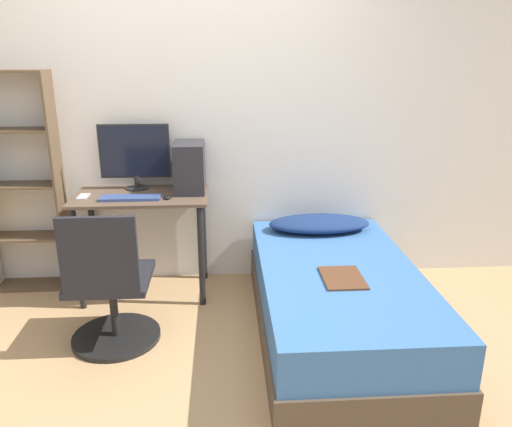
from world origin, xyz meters
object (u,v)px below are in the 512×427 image
object	(u,v)px
monitor	(135,154)
keyboard	(130,198)
pc_tower	(190,167)
bed	(337,300)
office_chair	(110,295)

from	to	relation	value
monitor	keyboard	xyz separation A→B (m)	(-0.00, -0.28, -0.25)
monitor	keyboard	size ratio (longest dim) A/B	1.24
monitor	pc_tower	distance (m)	0.42
bed	monitor	xyz separation A→B (m)	(-1.36, 0.83, 0.80)
bed	pc_tower	distance (m)	1.41
bed	keyboard	bearing A→B (deg)	158.04
bed	pc_tower	size ratio (longest dim) A/B	5.22
office_chair	bed	world-z (taller)	office_chair
office_chair	keyboard	xyz separation A→B (m)	(0.05, 0.60, 0.44)
office_chair	monitor	bearing A→B (deg)	86.39
office_chair	monitor	distance (m)	1.12
keyboard	pc_tower	size ratio (longest dim) A/B	1.17
pc_tower	bed	bearing A→B (deg)	-37.79
office_chair	pc_tower	xyz separation A→B (m)	(0.46, 0.79, 0.61)
office_chair	pc_tower	size ratio (longest dim) A/B	2.51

